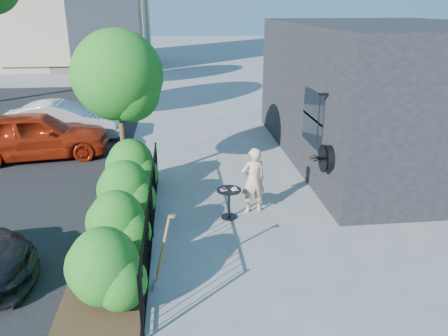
{
  "coord_description": "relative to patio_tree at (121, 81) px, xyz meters",
  "views": [
    {
      "loc": [
        -0.89,
        -8.06,
        4.51
      ],
      "look_at": [
        0.06,
        0.67,
        1.2
      ],
      "focal_mm": 35.0,
      "sensor_mm": 36.0,
      "label": 1
    }
  ],
  "objects": [
    {
      "name": "ground",
      "position": [
        2.24,
        -2.76,
        -2.76
      ],
      "size": [
        120.0,
        120.0,
        0.0
      ],
      "primitive_type": "plane",
      "color": "gray",
      "rests_on": "ground"
    },
    {
      "name": "shop_building",
      "position": [
        7.73,
        1.74,
        -0.76
      ],
      "size": [
        6.22,
        9.0,
        4.0
      ],
      "color": "black",
      "rests_on": "ground"
    },
    {
      "name": "fence",
      "position": [
        0.74,
        -2.76,
        -2.2
      ],
      "size": [
        0.05,
        6.05,
        1.1
      ],
      "color": "black",
      "rests_on": "ground"
    },
    {
      "name": "planting_bed",
      "position": [
        0.04,
        -2.76,
        -2.72
      ],
      "size": [
        1.3,
        6.0,
        0.08
      ],
      "primitive_type": "cube",
      "color": "#382616",
      "rests_on": "ground"
    },
    {
      "name": "shrubs",
      "position": [
        0.14,
        -2.66,
        -2.06
      ],
      "size": [
        1.1,
        5.6,
        1.24
      ],
      "color": "#1E5C15",
      "rests_on": "ground"
    },
    {
      "name": "patio_tree",
      "position": [
        0.0,
        0.0,
        0.0
      ],
      "size": [
        2.2,
        2.2,
        3.94
      ],
      "color": "#3F2B19",
      "rests_on": "ground"
    },
    {
      "name": "cafe_table",
      "position": [
        2.4,
        -2.07,
        -2.29
      ],
      "size": [
        0.54,
        0.54,
        0.73
      ],
      "rotation": [
        0.0,
        0.0,
        0.17
      ],
      "color": "black",
      "rests_on": "ground"
    },
    {
      "name": "woman",
      "position": [
        2.99,
        -1.81,
        -1.99
      ],
      "size": [
        0.62,
        0.47,
        1.54
      ],
      "primitive_type": "imported",
      "rotation": [
        0.0,
        0.0,
        3.34
      ],
      "color": "tan",
      "rests_on": "ground"
    },
    {
      "name": "shovel",
      "position": [
        0.98,
        -4.55,
        -2.15
      ],
      "size": [
        0.47,
        0.18,
        1.4
      ],
      "color": "brown",
      "rests_on": "ground"
    },
    {
      "name": "car_red",
      "position": [
        -3.02,
        2.62,
        -2.03
      ],
      "size": [
        4.53,
        2.35,
        1.47
      ],
      "primitive_type": "imported",
      "rotation": [
        0.0,
        0.0,
        1.72
      ],
      "color": "#A4250D",
      "rests_on": "ground"
    },
    {
      "name": "car_silver",
      "position": [
        -2.67,
        4.58,
        -2.1
      ],
      "size": [
        4.03,
        1.44,
        1.33
      ],
      "primitive_type": "imported",
      "rotation": [
        0.0,
        0.0,
        1.58
      ],
      "color": "silver",
      "rests_on": "ground"
    }
  ]
}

